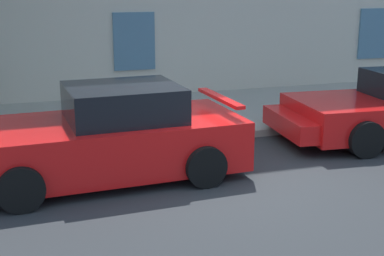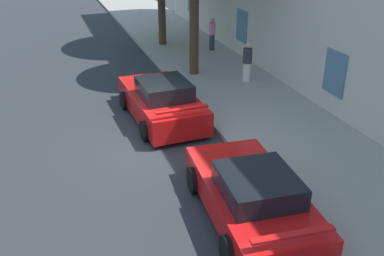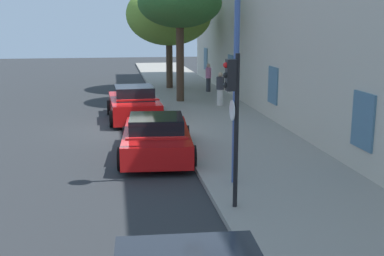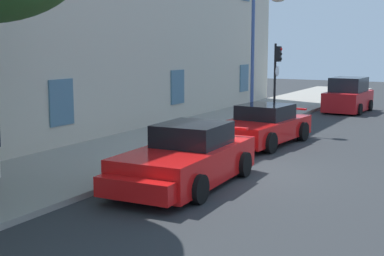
% 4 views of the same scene
% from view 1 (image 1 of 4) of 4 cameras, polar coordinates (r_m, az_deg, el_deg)
% --- Properties ---
extents(ground_plane, '(80.00, 80.00, 0.00)m').
position_cam_1_polar(ground_plane, '(8.96, 2.53, -4.98)').
color(ground_plane, '#2B2D30').
extents(sidewalk, '(60.00, 4.29, 0.14)m').
position_cam_1_polar(sidewalk, '(12.61, -3.90, 1.25)').
color(sidewalk, gray).
rests_on(sidewalk, ground).
extents(sportscar_red_lead, '(4.88, 2.34, 1.49)m').
position_cam_1_polar(sportscar_red_lead, '(8.77, -10.25, -1.30)').
color(sportscar_red_lead, red).
rests_on(sportscar_red_lead, ground).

